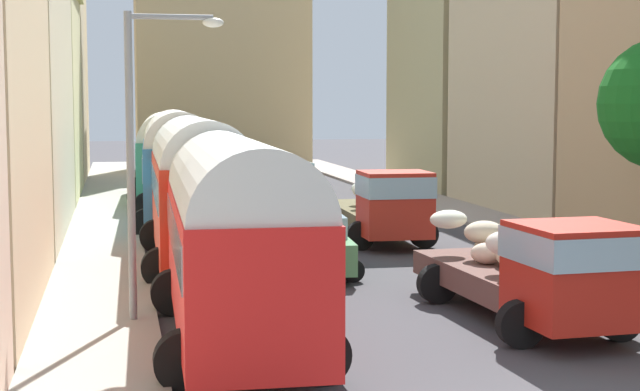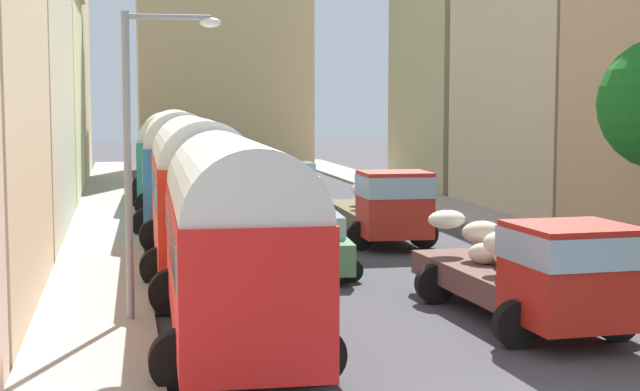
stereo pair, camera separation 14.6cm
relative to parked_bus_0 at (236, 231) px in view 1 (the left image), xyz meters
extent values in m
plane|color=#413F43|center=(4.60, 20.50, -2.20)|extent=(154.00, 154.00, 0.00)
cube|color=#9E9F93|center=(-2.65, 20.50, -2.13)|extent=(2.50, 70.00, 0.14)
cube|color=#A3938B|center=(11.85, 20.50, -2.13)|extent=(2.50, 70.00, 0.14)
cube|color=beige|center=(-6.17, 29.45, 2.62)|extent=(4.55, 10.27, 9.63)
cube|color=beige|center=(-5.95, 41.43, 4.19)|extent=(4.09, 11.88, 12.77)
cube|color=#D4B78F|center=(16.07, 19.82, 3.80)|extent=(5.95, 11.36, 12.00)
cube|color=tan|center=(15.99, 31.19, 4.74)|extent=(5.79, 9.85, 13.87)
cube|color=tan|center=(4.60, 45.81, 3.75)|extent=(10.94, 6.41, 11.90)
cube|color=tan|center=(0.77, 44.21, 6.54)|extent=(2.64, 2.64, 17.48)
cube|color=tan|center=(8.43, 44.21, 6.54)|extent=(2.64, 2.64, 17.48)
cube|color=red|center=(0.00, 0.00, -0.53)|extent=(2.57, 9.17, 2.32)
cylinder|color=silver|center=(0.00, 0.00, 0.63)|extent=(2.51, 8.98, 2.27)
cube|color=#99B7C6|center=(0.00, 0.00, -0.02)|extent=(2.59, 8.44, 0.74)
cylinder|color=black|center=(-1.02, 2.85, -1.70)|extent=(1.00, 0.35, 1.00)
cylinder|color=black|center=(1.18, 2.79, -1.70)|extent=(1.00, 0.35, 1.00)
cylinder|color=black|center=(-1.18, -2.79, -1.70)|extent=(1.00, 0.35, 1.00)
cylinder|color=black|center=(1.02, -2.85, -1.70)|extent=(1.00, 0.35, 1.00)
cube|color=red|center=(0.00, 9.00, -0.42)|extent=(2.47, 9.39, 2.55)
cylinder|color=silver|center=(0.00, 9.00, 0.85)|extent=(2.42, 9.21, 2.26)
cube|color=#99B7C6|center=(0.00, 9.00, 0.14)|extent=(2.50, 8.65, 0.81)
cylinder|color=black|center=(-1.05, 11.92, -1.70)|extent=(1.00, 0.35, 1.00)
cylinder|color=black|center=(1.15, 11.88, -1.70)|extent=(1.00, 0.35, 1.00)
cylinder|color=black|center=(-1.15, 6.12, -1.70)|extent=(1.00, 0.35, 1.00)
cylinder|color=black|center=(1.05, 6.08, -1.70)|extent=(1.00, 0.35, 1.00)
cube|color=#337EBB|center=(0.00, 18.00, -0.40)|extent=(2.74, 9.40, 2.59)
cylinder|color=silver|center=(0.00, 18.00, 0.90)|extent=(2.68, 9.21, 2.39)
cube|color=#99B7C6|center=(0.00, 18.00, 0.17)|extent=(2.76, 8.66, 0.83)
cylinder|color=black|center=(-1.06, 20.93, -1.70)|extent=(1.00, 0.35, 1.00)
cylinder|color=black|center=(1.25, 20.85, -1.70)|extent=(1.00, 0.35, 1.00)
cylinder|color=black|center=(-1.25, 15.15, -1.70)|extent=(1.00, 0.35, 1.00)
cylinder|color=black|center=(1.06, 15.07, -1.70)|extent=(1.00, 0.35, 1.00)
cube|color=#389171|center=(0.00, 27.00, -0.50)|extent=(2.84, 9.25, 2.40)
cylinder|color=silver|center=(0.00, 27.00, 0.70)|extent=(2.78, 9.06, 2.40)
cube|color=#99B7C6|center=(0.00, 27.00, 0.03)|extent=(2.85, 8.52, 0.77)
cylinder|color=black|center=(-1.04, 29.88, -1.70)|extent=(1.00, 0.35, 1.00)
cylinder|color=black|center=(1.28, 29.79, -1.70)|extent=(1.00, 0.35, 1.00)
cylinder|color=black|center=(-1.28, 24.21, -1.70)|extent=(1.00, 0.35, 1.00)
cylinder|color=black|center=(1.04, 24.12, -1.70)|extent=(1.00, 0.35, 1.00)
cube|color=#B52015|center=(6.24, -1.38, -0.81)|extent=(2.20, 2.27, 1.88)
cube|color=#99B7C6|center=(6.24, -1.38, -0.28)|extent=(2.25, 2.36, 0.60)
cube|color=brown|center=(6.06, 2.11, -1.47)|extent=(2.35, 4.93, 0.55)
ellipsoid|color=beige|center=(5.89, 2.15, -0.96)|extent=(0.95, 0.89, 0.48)
ellipsoid|color=beige|center=(6.23, 1.63, -0.90)|extent=(0.79, 0.97, 0.58)
ellipsoid|color=beige|center=(6.24, 2.92, -0.94)|extent=(0.91, 0.79, 0.52)
ellipsoid|color=silver|center=(5.82, 0.88, -0.55)|extent=(1.17, 1.22, 0.54)
ellipsoid|color=beige|center=(6.06, 2.83, -0.57)|extent=(1.09, 0.91, 0.52)
ellipsoid|color=beige|center=(5.77, 0.44, -0.53)|extent=(0.96, 0.90, 0.56)
ellipsoid|color=silver|center=(5.50, 3.67, -0.36)|extent=(1.19, 1.07, 0.44)
cylinder|color=black|center=(7.28, -1.18, -1.75)|extent=(0.90, 0.31, 0.90)
cylinder|color=black|center=(5.19, -1.29, -1.75)|extent=(0.90, 0.31, 0.90)
cylinder|color=black|center=(7.06, 3.00, -1.75)|extent=(0.90, 0.32, 0.90)
cylinder|color=black|center=(4.97, 2.89, -1.75)|extent=(0.90, 0.32, 0.90)
cube|color=red|center=(6.22, 10.67, -0.74)|extent=(2.12, 1.93, 2.02)
cube|color=#99B7C6|center=(6.22, 10.67, -0.17)|extent=(2.16, 2.00, 0.65)
cube|color=brown|center=(6.32, 14.26, -1.47)|extent=(2.21, 5.37, 0.55)
ellipsoid|color=silver|center=(6.50, 15.19, -0.90)|extent=(0.70, 0.84, 0.59)
ellipsoid|color=silver|center=(6.83, 15.35, -0.97)|extent=(1.07, 1.01, 0.46)
ellipsoid|color=beige|center=(6.44, 13.87, -0.97)|extent=(0.63, 0.81, 0.46)
ellipsoid|color=silver|center=(6.24, 14.66, -0.62)|extent=(1.11, 1.21, 0.48)
ellipsoid|color=silver|center=(6.77, 14.27, -0.67)|extent=(1.06, 1.06, 0.44)
ellipsoid|color=beige|center=(6.02, 13.60, -0.58)|extent=(1.21, 1.16, 0.52)
cylinder|color=black|center=(7.26, 10.96, -1.75)|extent=(0.90, 0.31, 0.90)
cylinder|color=black|center=(5.20, 11.01, -1.75)|extent=(0.90, 0.31, 0.90)
cylinder|color=black|center=(7.38, 15.27, -1.75)|extent=(0.90, 0.31, 0.90)
cylinder|color=black|center=(5.31, 15.32, -1.75)|extent=(0.90, 0.31, 0.90)
cube|color=white|center=(6.47, 28.49, -1.52)|extent=(1.58, 3.94, 0.80)
cube|color=#8EB8BF|center=(6.47, 28.49, -0.83)|extent=(1.36, 2.06, 0.59)
cylinder|color=black|center=(7.20, 27.26, -1.90)|extent=(0.60, 0.21, 0.60)
cylinder|color=black|center=(5.70, 27.29, -1.90)|extent=(0.60, 0.21, 0.60)
cylinder|color=black|center=(7.25, 29.69, -1.90)|extent=(0.60, 0.21, 0.60)
cylinder|color=black|center=(5.74, 29.72, -1.90)|extent=(0.60, 0.21, 0.60)
cube|color=slate|center=(6.47, 34.69, -1.54)|extent=(1.78, 4.45, 0.77)
cube|color=#95B6D3|center=(6.47, 34.69, -0.91)|extent=(1.47, 2.34, 0.51)
cylinder|color=black|center=(7.31, 33.38, -1.90)|extent=(0.60, 0.21, 0.60)
cylinder|color=black|center=(5.79, 33.30, -1.90)|extent=(0.60, 0.21, 0.60)
cylinder|color=black|center=(7.15, 36.09, -1.90)|extent=(0.60, 0.21, 0.60)
cylinder|color=black|center=(5.63, 36.00, -1.90)|extent=(0.60, 0.21, 0.60)
cube|color=#529355|center=(2.99, 7.20, -1.53)|extent=(1.94, 4.35, 0.80)
cube|color=#90B2BB|center=(2.99, 7.20, -0.85)|extent=(1.59, 2.31, 0.56)
cylinder|color=black|center=(2.28, 8.57, -1.90)|extent=(0.60, 0.21, 0.60)
cylinder|color=black|center=(3.89, 8.45, -1.90)|extent=(0.60, 0.21, 0.60)
cylinder|color=black|center=(2.08, 5.95, -1.90)|extent=(0.60, 0.21, 0.60)
cylinder|color=black|center=(3.69, 5.82, -1.90)|extent=(0.60, 0.21, 0.60)
cube|color=silver|center=(2.87, 25.52, -1.51)|extent=(1.64, 4.19, 0.82)
cube|color=#9AB1CF|center=(2.87, 25.52, -0.82)|extent=(1.42, 2.19, 0.57)
cylinder|color=black|center=(2.07, 26.79, -1.90)|extent=(0.60, 0.21, 0.60)
cylinder|color=black|center=(3.63, 26.82, -1.90)|extent=(0.60, 0.21, 0.60)
cylinder|color=black|center=(2.11, 24.21, -1.90)|extent=(0.60, 0.21, 0.60)
cylinder|color=black|center=(3.68, 24.24, -1.90)|extent=(0.60, 0.21, 0.60)
cylinder|color=gray|center=(-1.90, 2.04, 1.02)|extent=(0.16, 0.16, 6.42)
cylinder|color=gray|center=(-1.04, 2.04, 4.13)|extent=(1.71, 0.11, 0.11)
ellipsoid|color=silver|center=(-0.19, 2.04, 4.03)|extent=(0.44, 0.28, 0.20)
camera|label=1|loc=(-2.17, -18.06, 2.43)|focal=54.58mm
camera|label=2|loc=(-2.03, -18.09, 2.43)|focal=54.58mm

